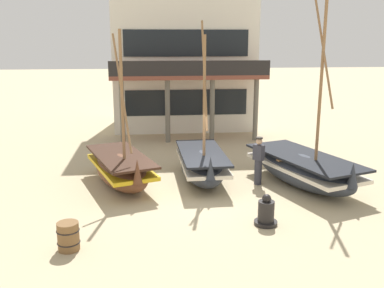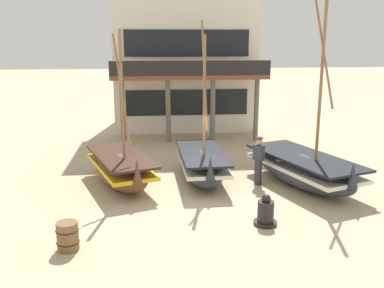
{
  "view_description": "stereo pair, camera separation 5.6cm",
  "coord_description": "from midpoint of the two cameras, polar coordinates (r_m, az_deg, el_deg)",
  "views": [
    {
      "loc": [
        -1.5,
        -13.63,
        4.99
      ],
      "look_at": [
        0.0,
        1.0,
        1.4
      ],
      "focal_mm": 40.8,
      "sensor_mm": 36.0,
      "label": 1
    },
    {
      "loc": [
        -1.44,
        -13.64,
        4.99
      ],
      "look_at": [
        0.0,
        1.0,
        1.4
      ],
      "focal_mm": 40.8,
      "sensor_mm": 36.0,
      "label": 2
    }
  ],
  "objects": [
    {
      "name": "fisherman_by_hull",
      "position": [
        15.26,
        8.78,
        -2.25
      ],
      "size": [
        0.4,
        0.42,
        1.68
      ],
      "color": "#33333D",
      "rests_on": "ground"
    },
    {
      "name": "capstan_winch",
      "position": [
        12.21,
        9.73,
        -8.87
      ],
      "size": [
        0.64,
        0.64,
        0.88
      ],
      "color": "black",
      "rests_on": "ground"
    },
    {
      "name": "harbor_building_main",
      "position": [
        25.35,
        -1.11,
        13.09
      ],
      "size": [
        7.93,
        7.45,
        9.45
      ],
      "color": "silver",
      "rests_on": "ground"
    },
    {
      "name": "wooden_barrel",
      "position": [
        11.12,
        -15.8,
        -11.51
      ],
      "size": [
        0.56,
        0.56,
        0.7
      ],
      "color": "brown",
      "rests_on": "ground"
    },
    {
      "name": "fishing_boat_centre_large",
      "position": [
        15.48,
        14.53,
        -3.18
      ],
      "size": [
        3.22,
        4.96,
        6.43
      ],
      "color": "#2D333D",
      "rests_on": "ground"
    },
    {
      "name": "fishing_boat_far_right",
      "position": [
        15.58,
        1.41,
        -2.66
      ],
      "size": [
        1.6,
        3.97,
        5.56
      ],
      "color": "#2D333D",
      "rests_on": "ground"
    },
    {
      "name": "fishing_boat_near_left",
      "position": [
        15.23,
        -9.15,
        -3.17
      ],
      "size": [
        2.7,
        4.18,
        5.26
      ],
      "color": "brown",
      "rests_on": "ground"
    },
    {
      "name": "ground_plane",
      "position": [
        14.59,
        0.5,
        -6.28
      ],
      "size": [
        120.0,
        120.0,
        0.0
      ],
      "primitive_type": "plane",
      "color": "tan"
    }
  ]
}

